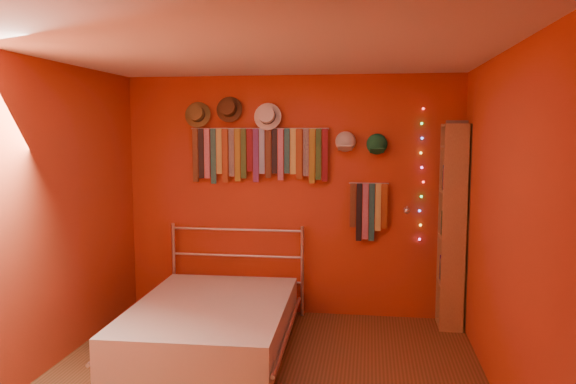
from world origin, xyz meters
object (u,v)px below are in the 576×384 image
at_px(tie_rack, 258,152).
at_px(bookshelf, 457,225).
at_px(bed, 211,324).
at_px(reading_lamp, 407,210).

relative_size(tie_rack, bookshelf, 0.72).
bearing_deg(bookshelf, bed, -158.58).
xyz_separation_m(reading_lamp, bed, (-1.75, -0.88, -0.93)).
distance_m(bookshelf, bed, 2.52).
bearing_deg(bookshelf, tie_rack, 175.55).
bearing_deg(tie_rack, bed, -102.65).
bearing_deg(reading_lamp, bed, -153.27).
relative_size(bookshelf, bed, 1.01).
xyz_separation_m(tie_rack, bed, (-0.23, -1.03, -1.49)).
height_order(tie_rack, reading_lamp, tie_rack).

